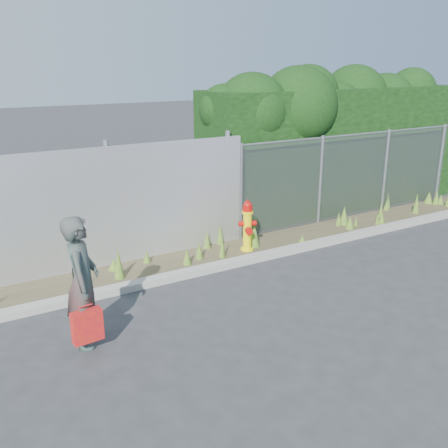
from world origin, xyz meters
name	(u,v)px	position (x,y,z in m)	size (l,w,h in m)	color
ground	(287,307)	(0.00, 0.00, 0.00)	(80.00, 80.00, 0.00)	#313133
curb	(227,264)	(0.00, 1.80, 0.06)	(16.00, 0.22, 0.12)	gray
weed_strip	(227,246)	(0.40, 2.47, 0.12)	(16.00, 1.31, 0.55)	#493F29
corrugated_fence	(22,220)	(-3.25, 3.01, 1.10)	(8.50, 0.21, 2.30)	#B9BBC1
chainlink_fence	(354,175)	(4.25, 3.00, 1.03)	(6.50, 0.07, 2.05)	gray
hedge	(331,129)	(4.34, 4.00, 2.01)	(7.40, 2.15, 3.56)	black
fire_hydrant	(248,227)	(0.78, 2.32, 0.51)	(0.35, 0.32, 1.06)	#FFEB0D
woman	(82,282)	(-2.94, 0.53, 0.89)	(0.65, 0.43, 1.78)	#10685C
red_tote_bag	(87,326)	(-3.00, 0.25, 0.41)	(0.38, 0.14, 0.50)	#B30A23
black_shoulder_bag	(82,273)	(-2.91, 0.66, 0.96)	(0.22, 0.09, 0.16)	black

